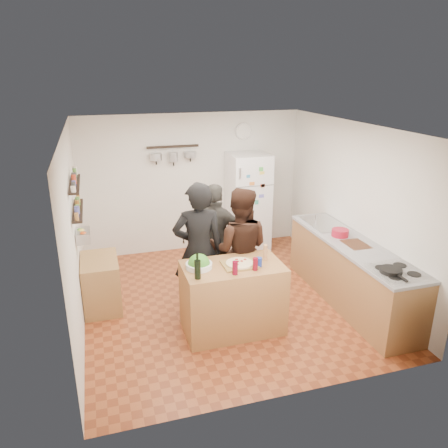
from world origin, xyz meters
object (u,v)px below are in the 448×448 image
object	(u,v)px
salt_canister	(259,262)
person_back	(216,241)
person_center	(239,249)
counter_run	(350,273)
pepper_mill	(265,253)
salad_bowl	(199,266)
skillet	(391,271)
wine_bottle	(198,270)
wall_clock	(243,131)
prep_island	(233,298)
fridge	(248,203)
person_left	(199,250)
red_bowl	(340,233)
side_table	(101,283)

from	to	relation	value
salt_canister	person_back	world-z (taller)	person_back
person_center	counter_run	world-z (taller)	person_center
salt_canister	pepper_mill	bearing A→B (deg)	48.58
salad_bowl	salt_canister	world-z (taller)	salt_canister
skillet	person_center	bearing A→B (deg)	138.65
wine_bottle	wall_clock	xyz separation A→B (m)	(1.59, 3.05, 1.13)
salt_canister	prep_island	bearing A→B (deg)	158.20
prep_island	salad_bowl	bearing A→B (deg)	173.21
person_back	wall_clock	size ratio (longest dim) A/B	5.65
person_back	fridge	world-z (taller)	fridge
person_left	red_bowl	bearing A→B (deg)	-173.55
person_left	wall_clock	bearing A→B (deg)	-113.96
counter_run	person_back	bearing A→B (deg)	155.65
person_left	wall_clock	xyz separation A→B (m)	(1.40, 2.32, 1.21)
salad_bowl	wall_clock	bearing A→B (deg)	61.52
prep_island	person_back	xyz separation A→B (m)	(0.06, 1.01, 0.39)
person_center	red_bowl	world-z (taller)	person_center
prep_island	red_bowl	bearing A→B (deg)	15.30
red_bowl	side_table	xyz separation A→B (m)	(-3.39, 0.59, -0.61)
person_left	fridge	xyz separation A→B (m)	(1.40, 1.99, -0.04)
skillet	salt_canister	bearing A→B (deg)	156.40
skillet	fridge	distance (m)	3.32
side_table	counter_run	bearing A→B (deg)	-14.24
salt_canister	fridge	distance (m)	2.74
pepper_mill	counter_run	distance (m)	1.50
salad_bowl	person_left	bearing A→B (deg)	76.92
red_bowl	side_table	distance (m)	3.49
salad_bowl	counter_run	size ratio (longest dim) A/B	0.12
wine_bottle	counter_run	bearing A→B (deg)	10.28
skillet	red_bowl	bearing A→B (deg)	87.69
side_table	salt_canister	bearing A→B (deg)	-32.23
salt_canister	red_bowl	bearing A→B (deg)	22.25
salad_bowl	red_bowl	size ratio (longest dim) A/B	1.33
pepper_mill	salad_bowl	bearing A→B (deg)	180.00
person_center	side_table	distance (m)	2.01
pepper_mill	person_left	bearing A→B (deg)	148.43
red_bowl	person_left	bearing A→B (deg)	179.23
salt_canister	fridge	bearing A→B (deg)	73.24
salt_canister	red_bowl	size ratio (longest dim) A/B	0.48
person_center	fridge	size ratio (longest dim) A/B	0.97
skillet	wall_clock	size ratio (longest dim) A/B	0.87
person_left	skillet	world-z (taller)	person_left
salad_bowl	wine_bottle	size ratio (longest dim) A/B	1.44
salad_bowl	prep_island	bearing A→B (deg)	-6.79
prep_island	wine_bottle	xyz separation A→B (m)	(-0.50, -0.22, 0.57)
wall_clock	skillet	bearing A→B (deg)	-79.72
pepper_mill	skillet	distance (m)	1.52
salt_canister	wall_clock	world-z (taller)	wall_clock
wall_clock	pepper_mill	bearing A→B (deg)	-102.95
salad_bowl	person_left	size ratio (longest dim) A/B	0.17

